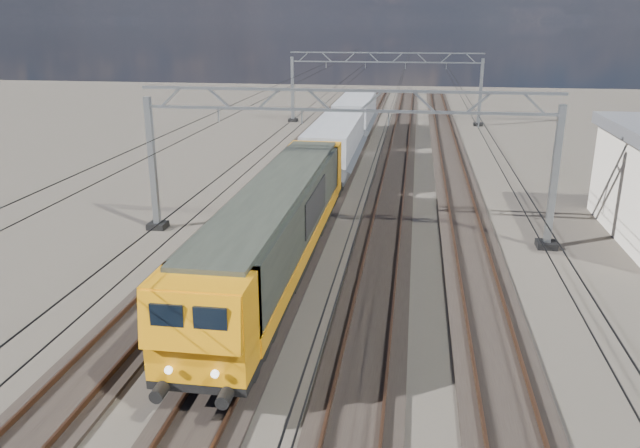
# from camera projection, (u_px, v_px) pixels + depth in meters

# --- Properties ---
(ground) EXTENTS (160.00, 160.00, 0.00)m
(ground) POSITION_uv_depth(u_px,v_px,m) (333.00, 268.00, 26.59)
(ground) COLOR black
(ground) RESTS_ON ground
(track_outer_west) EXTENTS (2.60, 140.00, 0.30)m
(track_outer_west) POSITION_uv_depth(u_px,v_px,m) (198.00, 259.00, 27.42)
(track_outer_west) COLOR black
(track_outer_west) RESTS_ON ground
(track_loco) EXTENTS (2.60, 140.00, 0.30)m
(track_loco) POSITION_uv_depth(u_px,v_px,m) (287.00, 264.00, 26.85)
(track_loco) COLOR black
(track_loco) RESTS_ON ground
(track_inner_east) EXTENTS (2.60, 140.00, 0.30)m
(track_inner_east) POSITION_uv_depth(u_px,v_px,m) (379.00, 269.00, 26.28)
(track_inner_east) COLOR black
(track_inner_east) RESTS_ON ground
(track_outer_east) EXTENTS (2.60, 140.00, 0.30)m
(track_outer_east) POSITION_uv_depth(u_px,v_px,m) (476.00, 275.00, 25.71)
(track_outer_east) COLOR black
(track_outer_east) RESTS_ON ground
(catenary_gantry_mid) EXTENTS (19.90, 0.90, 7.11)m
(catenary_gantry_mid) POSITION_uv_depth(u_px,v_px,m) (344.00, 159.00, 29.14)
(catenary_gantry_mid) COLOR gray
(catenary_gantry_mid) RESTS_ON ground
(catenary_gantry_far) EXTENTS (19.90, 0.90, 7.11)m
(catenary_gantry_far) POSITION_uv_depth(u_px,v_px,m) (385.00, 85.00, 62.98)
(catenary_gantry_far) COLOR gray
(catenary_gantry_far) RESTS_ON ground
(overhead_wires) EXTENTS (12.03, 140.00, 0.53)m
(overhead_wires) POSITION_uv_depth(u_px,v_px,m) (353.00, 108.00, 32.33)
(overhead_wires) COLOR black
(overhead_wires) RESTS_ON ground
(locomotive) EXTENTS (2.76, 21.10, 3.62)m
(locomotive) POSITION_uv_depth(u_px,v_px,m) (279.00, 224.00, 24.85)
(locomotive) COLOR black
(locomotive) RESTS_ON ground
(hopper_wagon_lead) EXTENTS (3.38, 13.00, 3.25)m
(hopper_wagon_lead) POSITION_uv_depth(u_px,v_px,m) (335.00, 144.00, 41.51)
(hopper_wagon_lead) COLOR black
(hopper_wagon_lead) RESTS_ON ground
(hopper_wagon_mid) EXTENTS (3.38, 13.00, 3.25)m
(hopper_wagon_mid) POSITION_uv_depth(u_px,v_px,m) (356.00, 114.00, 54.86)
(hopper_wagon_mid) COLOR black
(hopper_wagon_mid) RESTS_ON ground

